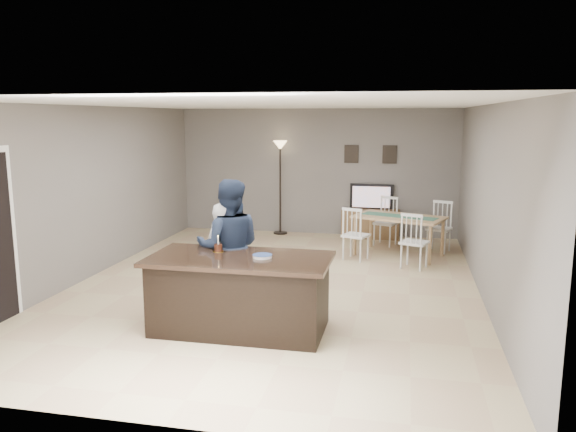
% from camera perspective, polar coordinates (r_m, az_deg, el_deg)
% --- Properties ---
extents(floor, '(8.00, 8.00, 0.00)m').
position_cam_1_polar(floor, '(8.57, -1.37, -7.11)').
color(floor, tan).
rests_on(floor, ground).
extents(room_shell, '(8.00, 8.00, 8.00)m').
position_cam_1_polar(room_shell, '(8.23, -1.42, 4.12)').
color(room_shell, slate).
rests_on(room_shell, floor).
extents(kitchen_island, '(2.15, 1.10, 0.90)m').
position_cam_1_polar(kitchen_island, '(6.77, -4.89, -7.82)').
color(kitchen_island, black).
rests_on(kitchen_island, floor).
extents(tv_console, '(1.20, 0.40, 0.60)m').
position_cam_1_polar(tv_console, '(11.97, 8.38, -0.78)').
color(tv_console, brown).
rests_on(tv_console, floor).
extents(television, '(0.91, 0.12, 0.53)m').
position_cam_1_polar(television, '(11.95, 8.47, 1.94)').
color(television, black).
rests_on(television, tv_console).
extents(tv_screen_glow, '(0.78, 0.00, 0.78)m').
position_cam_1_polar(tv_screen_glow, '(11.87, 8.44, 1.92)').
color(tv_screen_glow, orange).
rests_on(tv_screen_glow, tv_console).
extents(picture_frames, '(1.10, 0.02, 0.38)m').
position_cam_1_polar(picture_frames, '(11.99, 8.38, 6.23)').
color(picture_frames, black).
rests_on(picture_frames, room_shell).
extents(woman, '(0.62, 0.52, 1.46)m').
position_cam_1_polar(woman, '(7.31, -6.49, -4.24)').
color(woman, silver).
rests_on(woman, floor).
extents(man, '(0.98, 0.84, 1.75)m').
position_cam_1_polar(man, '(7.25, -6.00, -3.16)').
color(man, '#1B263C').
rests_on(man, floor).
extents(birthday_cake, '(0.13, 0.13, 0.20)m').
position_cam_1_polar(birthday_cake, '(6.92, -7.10, -3.22)').
color(birthday_cake, gold).
rests_on(birthday_cake, kitchen_island).
extents(plate_stack, '(0.23, 0.23, 0.04)m').
position_cam_1_polar(plate_stack, '(6.59, -2.62, -4.09)').
color(plate_stack, white).
rests_on(plate_stack, kitchen_island).
extents(dining_table, '(2.01, 2.17, 0.96)m').
position_cam_1_polar(dining_table, '(10.46, 11.20, -0.71)').
color(dining_table, tan).
rests_on(dining_table, floor).
extents(floor_lamp, '(0.30, 0.30, 2.02)m').
position_cam_1_polar(floor_lamp, '(12.09, -0.80, 5.51)').
color(floor_lamp, black).
rests_on(floor_lamp, floor).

